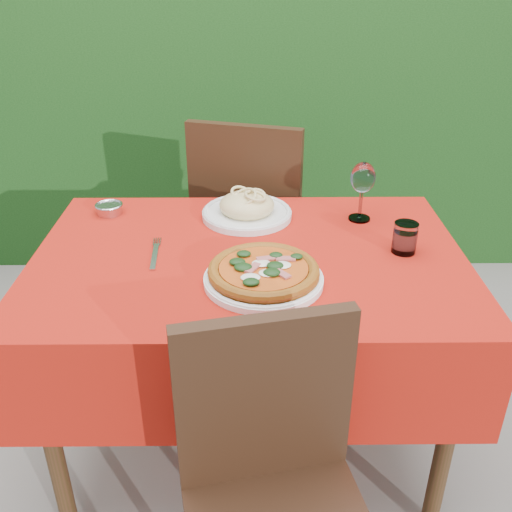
{
  "coord_description": "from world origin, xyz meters",
  "views": [
    {
      "loc": [
        0.01,
        -1.47,
        1.54
      ],
      "look_at": [
        0.02,
        -0.05,
        0.77
      ],
      "focal_mm": 40.0,
      "sensor_mm": 36.0,
      "label": 1
    }
  ],
  "objects_px": {
    "chair_far": "(252,218)",
    "steel_ramekin": "(109,209)",
    "pizza_plate": "(264,274)",
    "water_glass": "(405,239)",
    "fork": "(155,257)",
    "wine_glass": "(363,180)",
    "pasta_plate": "(247,209)",
    "chair_near": "(275,485)"
  },
  "relations": [
    {
      "from": "chair_far",
      "to": "fork",
      "type": "bearing_deg",
      "value": 83.77
    },
    {
      "from": "chair_far",
      "to": "pasta_plate",
      "type": "xyz_separation_m",
      "value": [
        -0.02,
        -0.41,
        0.22
      ]
    },
    {
      "from": "pasta_plate",
      "to": "fork",
      "type": "height_order",
      "value": "pasta_plate"
    },
    {
      "from": "pasta_plate",
      "to": "fork",
      "type": "bearing_deg",
      "value": -133.44
    },
    {
      "from": "pizza_plate",
      "to": "water_glass",
      "type": "bearing_deg",
      "value": 22.49
    },
    {
      "from": "chair_far",
      "to": "pizza_plate",
      "type": "height_order",
      "value": "chair_far"
    },
    {
      "from": "chair_far",
      "to": "steel_ramekin",
      "type": "relative_size",
      "value": 11.5
    },
    {
      "from": "water_glass",
      "to": "wine_glass",
      "type": "xyz_separation_m",
      "value": [
        -0.09,
        0.23,
        0.1
      ]
    },
    {
      "from": "chair_far",
      "to": "pasta_plate",
      "type": "bearing_deg",
      "value": 103.69
    },
    {
      "from": "fork",
      "to": "steel_ramekin",
      "type": "distance_m",
      "value": 0.37
    },
    {
      "from": "chair_far",
      "to": "steel_ramekin",
      "type": "xyz_separation_m",
      "value": [
        -0.48,
        -0.37,
        0.2
      ]
    },
    {
      "from": "wine_glass",
      "to": "fork",
      "type": "distance_m",
      "value": 0.7
    },
    {
      "from": "pasta_plate",
      "to": "steel_ramekin",
      "type": "distance_m",
      "value": 0.46
    },
    {
      "from": "wine_glass",
      "to": "chair_near",
      "type": "bearing_deg",
      "value": -109.8
    },
    {
      "from": "water_glass",
      "to": "steel_ramekin",
      "type": "xyz_separation_m",
      "value": [
        -0.92,
        0.28,
        -0.03
      ]
    },
    {
      "from": "pasta_plate",
      "to": "wine_glass",
      "type": "height_order",
      "value": "wine_glass"
    },
    {
      "from": "chair_far",
      "to": "wine_glass",
      "type": "bearing_deg",
      "value": 145.83
    },
    {
      "from": "water_glass",
      "to": "fork",
      "type": "distance_m",
      "value": 0.73
    },
    {
      "from": "pasta_plate",
      "to": "fork",
      "type": "xyz_separation_m",
      "value": [
        -0.27,
        -0.28,
        -0.03
      ]
    },
    {
      "from": "fork",
      "to": "water_glass",
      "type": "bearing_deg",
      "value": -1.61
    },
    {
      "from": "chair_far",
      "to": "pasta_plate",
      "type": "relative_size",
      "value": 3.29
    },
    {
      "from": "steel_ramekin",
      "to": "pizza_plate",
      "type": "bearing_deg",
      "value": -41.7
    },
    {
      "from": "chair_far",
      "to": "fork",
      "type": "distance_m",
      "value": 0.77
    },
    {
      "from": "pizza_plate",
      "to": "wine_glass",
      "type": "xyz_separation_m",
      "value": [
        0.32,
        0.4,
        0.11
      ]
    },
    {
      "from": "water_glass",
      "to": "pizza_plate",
      "type": "bearing_deg",
      "value": -157.51
    },
    {
      "from": "water_glass",
      "to": "steel_ramekin",
      "type": "height_order",
      "value": "water_glass"
    },
    {
      "from": "chair_near",
      "to": "chair_far",
      "type": "bearing_deg",
      "value": 79.9
    },
    {
      "from": "water_glass",
      "to": "wine_glass",
      "type": "bearing_deg",
      "value": 111.67
    },
    {
      "from": "pizza_plate",
      "to": "steel_ramekin",
      "type": "xyz_separation_m",
      "value": [
        -0.51,
        0.45,
        -0.01
      ]
    },
    {
      "from": "pizza_plate",
      "to": "water_glass",
      "type": "xyz_separation_m",
      "value": [
        0.42,
        0.17,
        0.01
      ]
    },
    {
      "from": "chair_near",
      "to": "wine_glass",
      "type": "xyz_separation_m",
      "value": [
        0.31,
        0.85,
        0.38
      ]
    },
    {
      "from": "chair_near",
      "to": "fork",
      "type": "distance_m",
      "value": 0.72
    },
    {
      "from": "chair_near",
      "to": "water_glass",
      "type": "relative_size",
      "value": 9.52
    },
    {
      "from": "pasta_plate",
      "to": "chair_near",
      "type": "bearing_deg",
      "value": -85.84
    },
    {
      "from": "water_glass",
      "to": "fork",
      "type": "xyz_separation_m",
      "value": [
        -0.73,
        -0.03,
        -0.04
      ]
    },
    {
      "from": "water_glass",
      "to": "pasta_plate",
      "type": "bearing_deg",
      "value": 151.52
    },
    {
      "from": "wine_glass",
      "to": "water_glass",
      "type": "bearing_deg",
      "value": -68.33
    },
    {
      "from": "water_glass",
      "to": "fork",
      "type": "height_order",
      "value": "water_glass"
    },
    {
      "from": "wine_glass",
      "to": "fork",
      "type": "height_order",
      "value": "wine_glass"
    },
    {
      "from": "pasta_plate",
      "to": "wine_glass",
      "type": "bearing_deg",
      "value": -3.25
    },
    {
      "from": "pasta_plate",
      "to": "water_glass",
      "type": "bearing_deg",
      "value": -28.48
    },
    {
      "from": "chair_near",
      "to": "pasta_plate",
      "type": "height_order",
      "value": "chair_near"
    }
  ]
}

